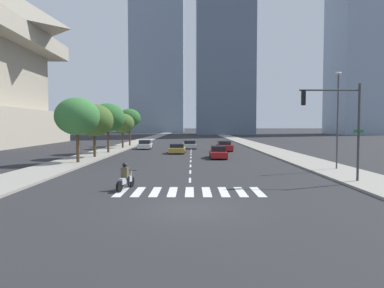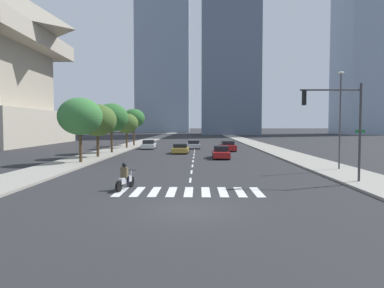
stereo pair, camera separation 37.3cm
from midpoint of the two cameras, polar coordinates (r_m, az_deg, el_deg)
name	(u,v)px [view 1 (the left image)]	position (r m, az deg, el deg)	size (l,w,h in m)	color
ground_plane	(190,209)	(15.12, -0.96, -10.39)	(800.00, 800.00, 0.00)	#28282B
sidewalk_east	(280,153)	(46.11, 13.73, -1.34)	(4.00, 260.00, 0.15)	gray
sidewalk_west	(105,153)	(46.26, -13.98, -1.33)	(4.00, 260.00, 0.15)	gray
crosswalk_near	(191,192)	(18.92, -0.71, -7.65)	(7.65, 2.83, 0.01)	silver
lane_divider_center	(193,152)	(46.73, -0.13, -1.29)	(0.14, 50.00, 0.01)	silver
motorcycle_lead	(127,179)	(19.83, -10.88, -5.52)	(0.82, 2.22, 1.49)	black
sedan_red_0	(226,146)	(48.79, 5.22, -0.39)	(2.05, 4.34, 1.34)	maroon
sedan_white_1	(147,145)	(53.47, -7.47, -0.13)	(1.93, 4.65, 1.31)	silver
sedan_gold_2	(179,149)	(44.61, -2.33, -0.78)	(2.07, 4.32, 1.19)	#B28E38
sedan_red_3	(220,153)	(38.08, 4.17, -1.39)	(1.79, 4.56, 1.28)	maroon
sedan_silver_4	(191,145)	(53.58, -0.35, -0.11)	(2.10, 4.32, 1.28)	#B7BABF
traffic_signal_near	(339,115)	(23.04, 22.05, 4.32)	(3.90, 0.28, 5.85)	#333335
street_lamp_east	(340,113)	(29.63, 22.21, 4.65)	(0.50, 0.24, 7.44)	#3F3F42
street_tree_nearest	(79,116)	(33.95, -17.93, 4.22)	(4.00, 4.00, 5.87)	#4C3823
street_tree_second	(96,120)	(39.29, -15.38, 3.68)	(4.03, 4.03, 5.61)	#4C3823
street_tree_third	(110,118)	(45.26, -13.28, 4.13)	(4.12, 4.12, 6.06)	#4C3823
street_tree_fourth	(124,123)	(54.27, -10.99, 3.26)	(3.49, 3.49, 5.14)	#4C3823
street_tree_fifth	(131,118)	(60.19, -9.88, 4.08)	(3.67, 3.67, 6.11)	#4C3823
office_tower_left_skyline	(160,58)	(180.68, -5.23, 13.60)	(25.17, 24.35, 74.54)	#8C9EB2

